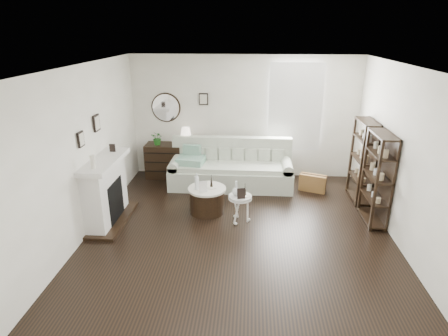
# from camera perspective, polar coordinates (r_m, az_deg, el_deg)

# --- Properties ---
(room) EXTENTS (5.50, 5.50, 5.50)m
(room) POSITION_cam_1_polar(r_m,az_deg,el_deg) (8.32, 8.23, 9.15)
(room) COLOR black
(room) RESTS_ON ground
(fireplace) EXTENTS (0.50, 1.40, 1.84)m
(fireplace) POSITION_cam_1_polar(r_m,az_deg,el_deg) (6.80, -17.50, -3.63)
(fireplace) COLOR silver
(fireplace) RESTS_ON ground
(shelf_unit_far) EXTENTS (0.30, 0.80, 1.60)m
(shelf_unit_far) POSITION_cam_1_polar(r_m,az_deg,el_deg) (7.71, 20.38, 1.00)
(shelf_unit_far) COLOR black
(shelf_unit_far) RESTS_ON ground
(shelf_unit_near) EXTENTS (0.30, 0.80, 1.60)m
(shelf_unit_near) POSITION_cam_1_polar(r_m,az_deg,el_deg) (6.91, 22.30, -1.50)
(shelf_unit_near) COLOR black
(shelf_unit_near) RESTS_ON ground
(sofa) EXTENTS (2.59, 0.90, 1.01)m
(sofa) POSITION_cam_1_polar(r_m,az_deg,el_deg) (8.06, 1.07, -0.37)
(sofa) COLOR #B5BDA8
(sofa) RESTS_ON ground
(quilt) EXTENTS (0.60, 0.52, 0.14)m
(quilt) POSITION_cam_1_polar(r_m,az_deg,el_deg) (7.94, -5.09, 1.17)
(quilt) COLOR #238167
(quilt) RESTS_ON sofa
(suitcase) EXTENTS (0.57, 0.36, 0.36)m
(suitcase) POSITION_cam_1_polar(r_m,az_deg,el_deg) (8.02, 13.36, -2.23)
(suitcase) COLOR brown
(suitcase) RESTS_ON ground
(dresser) EXTENTS (1.16, 0.50, 0.77)m
(dresser) POSITION_cam_1_polar(r_m,az_deg,el_deg) (8.58, -7.91, 1.13)
(dresser) COLOR black
(dresser) RESTS_ON ground
(table_lamp) EXTENTS (0.26, 0.26, 0.39)m
(table_lamp) POSITION_cam_1_polar(r_m,az_deg,el_deg) (8.35, -5.83, 4.85)
(table_lamp) COLOR white
(table_lamp) RESTS_ON dresser
(potted_plant) EXTENTS (0.34, 0.32, 0.30)m
(potted_plant) POSITION_cam_1_polar(r_m,az_deg,el_deg) (8.44, -10.08, 4.50)
(potted_plant) COLOR #1E5F1B
(potted_plant) RESTS_ON dresser
(drum_table) EXTENTS (0.70, 0.70, 0.48)m
(drum_table) POSITION_cam_1_polar(r_m,az_deg,el_deg) (6.92, -2.58, -4.86)
(drum_table) COLOR black
(drum_table) RESTS_ON ground
(pedestal_table) EXTENTS (0.41, 0.41, 0.50)m
(pedestal_table) POSITION_cam_1_polar(r_m,az_deg,el_deg) (6.50, 2.48, -4.59)
(pedestal_table) COLOR silver
(pedestal_table) RESTS_ON ground
(eiffel_drum) EXTENTS (0.13, 0.13, 0.21)m
(eiffel_drum) POSITION_cam_1_polar(r_m,az_deg,el_deg) (6.82, -1.94, -2.10)
(eiffel_drum) COLOR black
(eiffel_drum) RESTS_ON drum_table
(bottle_drum) EXTENTS (0.07, 0.07, 0.31)m
(bottle_drum) POSITION_cam_1_polar(r_m,az_deg,el_deg) (6.71, -4.19, -2.06)
(bottle_drum) COLOR silver
(bottle_drum) RESTS_ON drum_table
(card_frame_drum) EXTENTS (0.16, 0.09, 0.20)m
(card_frame_drum) POSITION_cam_1_polar(r_m,az_deg,el_deg) (6.63, -3.22, -2.86)
(card_frame_drum) COLOR silver
(card_frame_drum) RESTS_ON drum_table
(eiffel_ped) EXTENTS (0.14, 0.14, 0.20)m
(eiffel_ped) POSITION_cam_1_polar(r_m,az_deg,el_deg) (6.47, 3.22, -3.36)
(eiffel_ped) COLOR black
(eiffel_ped) RESTS_ON pedestal_table
(flask_ped) EXTENTS (0.14, 0.14, 0.26)m
(flask_ped) POSITION_cam_1_polar(r_m,az_deg,el_deg) (6.45, 1.87, -3.10)
(flask_ped) COLOR silver
(flask_ped) RESTS_ON pedestal_table
(card_frame_ped) EXTENTS (0.15, 0.08, 0.18)m
(card_frame_ped) POSITION_cam_1_polar(r_m,az_deg,el_deg) (6.35, 2.63, -3.91)
(card_frame_ped) COLOR black
(card_frame_ped) RESTS_ON pedestal_table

